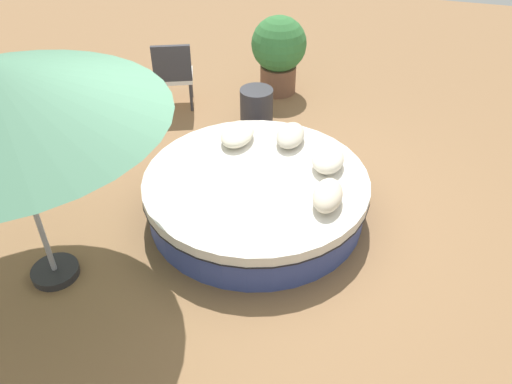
{
  "coord_description": "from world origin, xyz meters",
  "views": [
    {
      "loc": [
        -4.16,
        -1.15,
        3.65
      ],
      "look_at": [
        0.0,
        0.0,
        0.28
      ],
      "focal_mm": 36.42,
      "sensor_mm": 36.0,
      "label": 1
    }
  ],
  "objects_px": {
    "patio_chair": "(173,72)",
    "throw_pillow_3": "(237,134)",
    "round_bed": "(256,195)",
    "planter": "(279,51)",
    "throw_pillow_0": "(328,195)",
    "throw_pillow_2": "(290,135)",
    "throw_pillow_1": "(328,159)",
    "side_table": "(256,106)"
  },
  "relations": [
    {
      "from": "round_bed",
      "to": "side_table",
      "type": "height_order",
      "value": "side_table"
    },
    {
      "from": "throw_pillow_0",
      "to": "planter",
      "type": "distance_m",
      "value": 3.32
    },
    {
      "from": "throw_pillow_3",
      "to": "planter",
      "type": "height_order",
      "value": "planter"
    },
    {
      "from": "side_table",
      "to": "throw_pillow_0",
      "type": "bearing_deg",
      "value": -148.53
    },
    {
      "from": "throw_pillow_1",
      "to": "patio_chair",
      "type": "distance_m",
      "value": 2.88
    },
    {
      "from": "throw_pillow_1",
      "to": "side_table",
      "type": "relative_size",
      "value": 1.0
    },
    {
      "from": "patio_chair",
      "to": "planter",
      "type": "relative_size",
      "value": 0.85
    },
    {
      "from": "patio_chair",
      "to": "round_bed",
      "type": "bearing_deg",
      "value": -69.79
    },
    {
      "from": "throw_pillow_1",
      "to": "throw_pillow_2",
      "type": "relative_size",
      "value": 0.96
    },
    {
      "from": "throw_pillow_0",
      "to": "side_table",
      "type": "height_order",
      "value": "throw_pillow_0"
    },
    {
      "from": "throw_pillow_1",
      "to": "round_bed",
      "type": "bearing_deg",
      "value": 119.67
    },
    {
      "from": "patio_chair",
      "to": "side_table",
      "type": "distance_m",
      "value": 1.26
    },
    {
      "from": "throw_pillow_3",
      "to": "side_table",
      "type": "height_order",
      "value": "throw_pillow_3"
    },
    {
      "from": "throw_pillow_3",
      "to": "planter",
      "type": "relative_size",
      "value": 0.48
    },
    {
      "from": "throw_pillow_1",
      "to": "side_table",
      "type": "bearing_deg",
      "value": 38.69
    },
    {
      "from": "throw_pillow_3",
      "to": "patio_chair",
      "type": "relative_size",
      "value": 0.56
    },
    {
      "from": "throw_pillow_3",
      "to": "throw_pillow_0",
      "type": "bearing_deg",
      "value": -126.41
    },
    {
      "from": "round_bed",
      "to": "throw_pillow_1",
      "type": "relative_size",
      "value": 4.81
    },
    {
      "from": "throw_pillow_2",
      "to": "planter",
      "type": "height_order",
      "value": "planter"
    },
    {
      "from": "round_bed",
      "to": "patio_chair",
      "type": "bearing_deg",
      "value": 41.37
    },
    {
      "from": "round_bed",
      "to": "throw_pillow_1",
      "type": "bearing_deg",
      "value": -60.33
    },
    {
      "from": "throw_pillow_2",
      "to": "side_table",
      "type": "relative_size",
      "value": 1.04
    },
    {
      "from": "throw_pillow_2",
      "to": "throw_pillow_3",
      "type": "height_order",
      "value": "throw_pillow_2"
    },
    {
      "from": "throw_pillow_0",
      "to": "throw_pillow_2",
      "type": "relative_size",
      "value": 0.98
    },
    {
      "from": "throw_pillow_3",
      "to": "planter",
      "type": "xyz_separation_m",
      "value": [
        2.22,
        0.05,
        0.09
      ]
    },
    {
      "from": "throw_pillow_1",
      "to": "patio_chair",
      "type": "xyz_separation_m",
      "value": [
        1.58,
        2.41,
        -0.01
      ]
    },
    {
      "from": "patio_chair",
      "to": "planter",
      "type": "height_order",
      "value": "planter"
    },
    {
      "from": "round_bed",
      "to": "throw_pillow_0",
      "type": "relative_size",
      "value": 4.71
    },
    {
      "from": "throw_pillow_1",
      "to": "planter",
      "type": "relative_size",
      "value": 0.43
    },
    {
      "from": "side_table",
      "to": "patio_chair",
      "type": "bearing_deg",
      "value": 85.64
    },
    {
      "from": "throw_pillow_0",
      "to": "throw_pillow_2",
      "type": "bearing_deg",
      "value": 30.48
    },
    {
      "from": "throw_pillow_0",
      "to": "round_bed",
      "type": "bearing_deg",
      "value": 73.6
    },
    {
      "from": "throw_pillow_1",
      "to": "throw_pillow_2",
      "type": "bearing_deg",
      "value": 52.45
    },
    {
      "from": "throw_pillow_2",
      "to": "round_bed",
      "type": "bearing_deg",
      "value": 165.75
    },
    {
      "from": "patio_chair",
      "to": "throw_pillow_0",
      "type": "bearing_deg",
      "value": -62.36
    },
    {
      "from": "throw_pillow_2",
      "to": "side_table",
      "type": "xyz_separation_m",
      "value": [
        1.11,
        0.7,
        -0.32
      ]
    },
    {
      "from": "throw_pillow_1",
      "to": "throw_pillow_2",
      "type": "height_order",
      "value": "throw_pillow_1"
    },
    {
      "from": "patio_chair",
      "to": "throw_pillow_3",
      "type": "bearing_deg",
      "value": -66.04
    },
    {
      "from": "throw_pillow_3",
      "to": "round_bed",
      "type": "bearing_deg",
      "value": -148.18
    },
    {
      "from": "round_bed",
      "to": "planter",
      "type": "bearing_deg",
      "value": 8.89
    },
    {
      "from": "throw_pillow_2",
      "to": "throw_pillow_1",
      "type": "bearing_deg",
      "value": -127.55
    },
    {
      "from": "round_bed",
      "to": "throw_pillow_0",
      "type": "bearing_deg",
      "value": -106.4
    }
  ]
}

